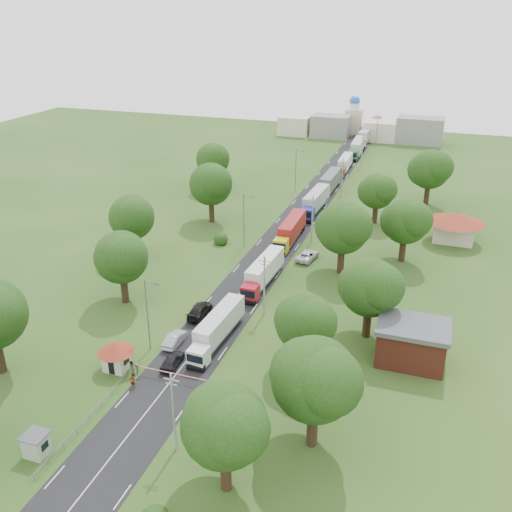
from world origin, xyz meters
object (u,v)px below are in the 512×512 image
at_px(pedestrian_near, 133,381).
at_px(guard_booth, 116,353).
at_px(truck_0, 217,328).
at_px(car_lane_front, 172,361).
at_px(boom_barrier, 161,371).
at_px(info_sign, 327,203).
at_px(car_lane_mid, 175,339).

bearing_deg(pedestrian_near, guard_booth, 145.93).
distance_m(guard_booth, truck_0, 13.09).
relative_size(guard_booth, truck_0, 0.32).
xyz_separation_m(truck_0, car_lane_front, (-3.09, -6.80, -1.25)).
bearing_deg(pedestrian_near, boom_barrier, 54.74).
bearing_deg(guard_booth, truck_0, 45.86).
xyz_separation_m(boom_barrier, info_sign, (6.56, 60.00, 2.11)).
relative_size(info_sign, car_lane_front, 0.92).
bearing_deg(car_lane_front, boom_barrier, 81.89).
distance_m(truck_0, car_lane_mid, 5.61).
bearing_deg(truck_0, boom_barrier, -109.22).
distance_m(boom_barrier, car_lane_mid, 7.19).
distance_m(car_lane_front, pedestrian_near, 5.83).
bearing_deg(car_lane_front, car_lane_mid, -71.40).
bearing_deg(pedestrian_near, truck_0, 68.57).
bearing_deg(pedestrian_near, car_lane_mid, 89.67).
distance_m(truck_0, pedestrian_near, 13.35).
height_order(boom_barrier, info_sign, info_sign).
xyz_separation_m(guard_booth, car_lane_front, (6.03, 2.59, -1.40)).
height_order(boom_barrier, guard_booth, guard_booth).
height_order(info_sign, pedestrian_near, info_sign).
relative_size(boom_barrier, car_lane_front, 2.06).
height_order(car_lane_front, pedestrian_near, pedestrian_near).
relative_size(boom_barrier, pedestrian_near, 5.21).
height_order(car_lane_mid, pedestrian_near, pedestrian_near).
xyz_separation_m(truck_0, car_lane_mid, (-4.92, -2.39, -1.24)).
distance_m(info_sign, pedestrian_near, 63.39).
height_order(truck_0, car_lane_mid, truck_0).
relative_size(info_sign, car_lane_mid, 0.87).
distance_m(boom_barrier, info_sign, 60.39).
bearing_deg(boom_barrier, truck_0, 70.78).
bearing_deg(boom_barrier, info_sign, 83.76).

